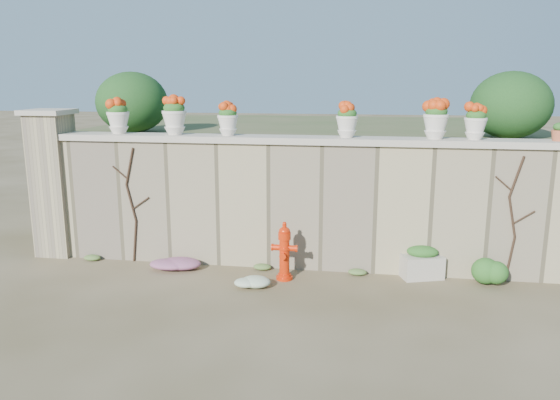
% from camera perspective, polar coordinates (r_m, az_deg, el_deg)
% --- Properties ---
extents(ground, '(80.00, 80.00, 0.00)m').
position_cam_1_polar(ground, '(7.31, -0.19, -11.49)').
color(ground, '#4D4126').
rests_on(ground, ground).
extents(stone_wall, '(8.00, 0.40, 2.00)m').
position_cam_1_polar(stone_wall, '(8.68, 1.71, -0.60)').
color(stone_wall, '#988B65').
rests_on(stone_wall, ground).
extents(wall_cap, '(8.10, 0.52, 0.10)m').
position_cam_1_polar(wall_cap, '(8.51, 1.76, 6.30)').
color(wall_cap, beige).
rests_on(wall_cap, stone_wall).
extents(gate_pillar, '(0.72, 0.72, 2.48)m').
position_cam_1_polar(gate_pillar, '(10.03, -22.52, 1.73)').
color(gate_pillar, '#988B65').
rests_on(gate_pillar, ground).
extents(raised_fill, '(9.00, 6.00, 2.00)m').
position_cam_1_polar(raised_fill, '(11.80, 3.71, 2.92)').
color(raised_fill, '#384C23').
rests_on(raised_fill, ground).
extents(back_shrub_left, '(1.30, 1.30, 1.10)m').
position_cam_1_polar(back_shrub_left, '(10.50, -15.19, 9.82)').
color(back_shrub_left, '#143814').
rests_on(back_shrub_left, raised_fill).
extents(back_shrub_right, '(1.30, 1.30, 1.10)m').
position_cam_1_polar(back_shrub_right, '(9.87, 22.98, 9.12)').
color(back_shrub_right, '#143814').
rests_on(back_shrub_right, raised_fill).
extents(vine_left, '(0.60, 0.04, 1.91)m').
position_cam_1_polar(vine_left, '(9.20, -15.21, -0.34)').
color(vine_left, black).
rests_on(vine_left, ground).
extents(vine_right, '(0.60, 0.04, 1.91)m').
position_cam_1_polar(vine_right, '(8.68, 23.16, -1.71)').
color(vine_right, black).
rests_on(vine_right, ground).
extents(fire_hydrant, '(0.38, 0.27, 0.89)m').
position_cam_1_polar(fire_hydrant, '(8.23, 0.46, -5.33)').
color(fire_hydrant, red).
rests_on(fire_hydrant, ground).
extents(planter_box, '(0.69, 0.53, 0.51)m').
position_cam_1_polar(planter_box, '(8.64, 14.60, -6.38)').
color(planter_box, beige).
rests_on(planter_box, ground).
extents(green_shrub, '(0.53, 0.47, 0.50)m').
position_cam_1_polar(green_shrub, '(8.59, 21.42, -6.85)').
color(green_shrub, '#1E5119').
rests_on(green_shrub, ground).
extents(magenta_clump, '(0.83, 0.55, 0.22)m').
position_cam_1_polar(magenta_clump, '(8.85, -10.88, -6.57)').
color(magenta_clump, '#C126A3').
rests_on(magenta_clump, ground).
extents(white_flowers, '(0.55, 0.44, 0.20)m').
position_cam_1_polar(white_flowers, '(8.04, -3.14, -8.43)').
color(white_flowers, white).
rests_on(white_flowers, ground).
extents(urn_pot_0, '(0.36, 0.36, 0.57)m').
position_cam_1_polar(urn_pot_0, '(9.31, -16.56, 8.38)').
color(urn_pot_0, silver).
rests_on(urn_pot_0, wall_cap).
extents(urn_pot_1, '(0.39, 0.39, 0.61)m').
position_cam_1_polar(urn_pot_1, '(8.94, -10.98, 8.65)').
color(urn_pot_1, silver).
rests_on(urn_pot_1, wall_cap).
extents(urn_pot_2, '(0.33, 0.33, 0.51)m').
position_cam_1_polar(urn_pot_2, '(8.68, -5.47, 8.40)').
color(urn_pot_2, silver).
rests_on(urn_pot_2, wall_cap).
extents(urn_pot_3, '(0.34, 0.34, 0.53)m').
position_cam_1_polar(urn_pot_3, '(8.41, 7.01, 8.27)').
color(urn_pot_3, silver).
rests_on(urn_pot_3, wall_cap).
extents(urn_pot_4, '(0.38, 0.38, 0.59)m').
position_cam_1_polar(urn_pot_4, '(8.47, 15.97, 8.11)').
color(urn_pot_4, silver).
rests_on(urn_pot_4, wall_cap).
extents(urn_pot_5, '(0.33, 0.33, 0.52)m').
position_cam_1_polar(urn_pot_5, '(8.55, 19.76, 7.66)').
color(urn_pot_5, silver).
rests_on(urn_pot_5, wall_cap).
extents(terracotta_pot, '(0.21, 0.21, 0.26)m').
position_cam_1_polar(terracotta_pot, '(8.85, 27.13, 6.27)').
color(terracotta_pot, '#B15536').
rests_on(terracotta_pot, wall_cap).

